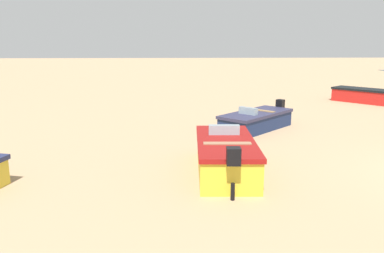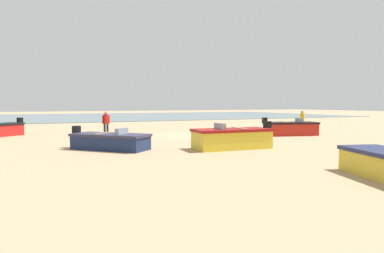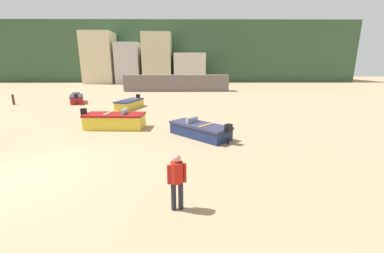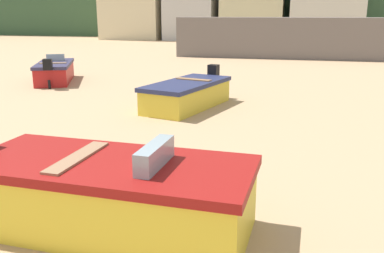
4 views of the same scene
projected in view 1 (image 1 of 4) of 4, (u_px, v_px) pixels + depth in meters
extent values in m
cube|color=navy|center=(256.00, 122.00, 16.01)|extent=(3.45, 3.43, 0.61)
cube|color=#2F2F4B|center=(256.00, 114.00, 15.93)|extent=(3.58, 3.56, 0.12)
cube|color=black|center=(280.00, 104.00, 17.29)|extent=(0.42, 0.42, 0.40)
cylinder|color=black|center=(279.00, 119.00, 17.44)|extent=(0.14, 0.14, 0.30)
cube|color=#8C9EA8|center=(248.00, 111.00, 15.44)|extent=(0.71, 0.72, 0.28)
cube|color=olive|center=(262.00, 111.00, 16.24)|extent=(0.98, 0.98, 0.08)
cube|color=yellow|center=(225.00, 158.00, 10.72)|extent=(3.62, 1.64, 0.82)
cube|color=maroon|center=(226.00, 142.00, 10.62)|extent=(3.72, 1.72, 0.12)
cube|color=black|center=(234.00, 156.00, 8.67)|extent=(0.29, 0.33, 0.40)
cylinder|color=black|center=(233.00, 192.00, 8.85)|extent=(0.10, 0.10, 0.41)
cube|color=#8C9EA8|center=(224.00, 130.00, 11.19)|extent=(0.24, 0.90, 0.28)
cube|color=#966E50|center=(227.00, 144.00, 10.18)|extent=(0.29, 1.28, 0.08)
cube|color=red|center=(376.00, 98.00, 22.62)|extent=(4.57, 4.20, 0.73)
cube|color=black|center=(377.00, 91.00, 22.53)|extent=(4.70, 4.33, 0.12)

